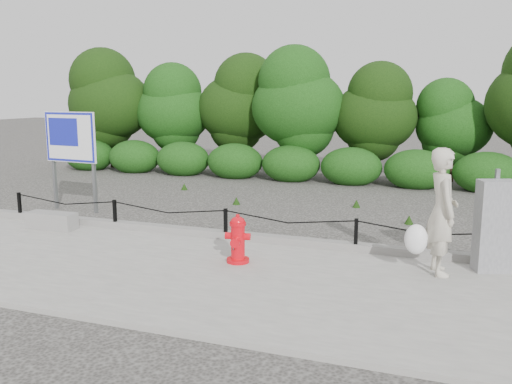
{
  "coord_description": "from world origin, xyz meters",
  "views": [
    {
      "loc": [
        4.02,
        -9.3,
        2.83
      ],
      "look_at": [
        0.55,
        0.2,
        1.0
      ],
      "focal_mm": 38.0,
      "sensor_mm": 36.0,
      "label": 1
    }
  ],
  "objects": [
    {
      "name": "chain_barrier",
      "position": [
        0.0,
        0.0,
        0.46
      ],
      "size": [
        10.06,
        0.06,
        0.6
      ],
      "color": "black",
      "rests_on": "sidewalk"
    },
    {
      "name": "treeline",
      "position": [
        0.35,
        8.89,
        2.55
      ],
      "size": [
        20.61,
        3.62,
        4.62
      ],
      "color": "black",
      "rests_on": "ground"
    },
    {
      "name": "advertising_sign",
      "position": [
        -4.65,
        1.41,
        1.71
      ],
      "size": [
        1.51,
        0.24,
        2.42
      ],
      "rotation": [
        0.0,
        0.0,
        -0.09
      ],
      "color": "slate",
      "rests_on": "ground"
    },
    {
      "name": "ground",
      "position": [
        0.0,
        0.0,
        0.0
      ],
      "size": [
        90.0,
        90.0,
        0.0
      ],
      "primitive_type": "plane",
      "color": "#2D2B28",
      "rests_on": "ground"
    },
    {
      "name": "sidewalk",
      "position": [
        0.0,
        -2.0,
        0.04
      ],
      "size": [
        14.0,
        4.0,
        0.08
      ],
      "primitive_type": "cube",
      "color": "gray",
      "rests_on": "ground"
    },
    {
      "name": "curb",
      "position": [
        0.0,
        0.05,
        0.15
      ],
      "size": [
        14.0,
        0.22,
        0.14
      ],
      "primitive_type": "cube",
      "color": "slate",
      "rests_on": "sidewalk"
    },
    {
      "name": "concrete_block",
      "position": [
        -3.72,
        -0.48,
        0.25
      ],
      "size": [
        1.07,
        0.4,
        0.34
      ],
      "primitive_type": "cube",
      "rotation": [
        0.0,
        0.0,
        0.02
      ],
      "color": "gray",
      "rests_on": "sidewalk"
    },
    {
      "name": "fire_hydrant",
      "position": [
        0.77,
        -1.28,
        0.47
      ],
      "size": [
        0.44,
        0.46,
        0.81
      ],
      "rotation": [
        0.0,
        0.0,
        0.16
      ],
      "color": "red",
      "rests_on": "sidewalk"
    },
    {
      "name": "utility_cabinet",
      "position": [
        4.7,
        -0.32,
        0.81
      ],
      "size": [
        0.63,
        0.49,
        1.6
      ],
      "rotation": [
        0.0,
        0.0,
        0.36
      ],
      "color": "#939396",
      "rests_on": "sidewalk"
    },
    {
      "name": "pedestrian",
      "position": [
        3.89,
        -0.73,
        1.03
      ],
      "size": [
        0.85,
        0.82,
        1.96
      ],
      "rotation": [
        0.0,
        0.0,
        1.86
      ],
      "color": "#BDB6A2",
      "rests_on": "sidewalk"
    }
  ]
}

